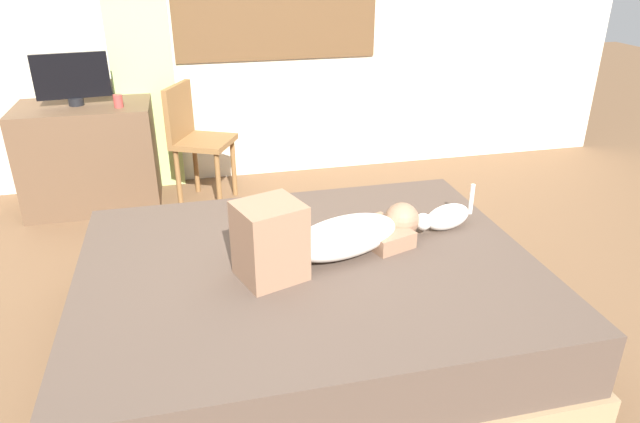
# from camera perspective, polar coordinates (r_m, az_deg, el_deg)

# --- Properties ---
(ground_plane) EXTENTS (16.00, 16.00, 0.00)m
(ground_plane) POSITION_cam_1_polar(r_m,az_deg,el_deg) (2.70, -1.19, -14.81)
(ground_plane) COLOR brown
(bed) EXTENTS (2.10, 1.65, 0.43)m
(bed) POSITION_cam_1_polar(r_m,az_deg,el_deg) (2.71, -1.10, -9.05)
(bed) COLOR #997A56
(bed) RESTS_ON ground
(person_lying) EXTENTS (0.93, 0.51, 0.34)m
(person_lying) POSITION_cam_1_polar(r_m,az_deg,el_deg) (2.56, 0.64, -2.51)
(person_lying) COLOR silver
(person_lying) RESTS_ON bed
(cat) EXTENTS (0.35, 0.18, 0.21)m
(cat) POSITION_cam_1_polar(r_m,az_deg,el_deg) (2.91, 12.34, -0.56)
(cat) COLOR silver
(cat) RESTS_ON bed
(desk) EXTENTS (0.90, 0.56, 0.74)m
(desk) POSITION_cam_1_polar(r_m,az_deg,el_deg) (4.39, -21.94, 5.14)
(desk) COLOR brown
(desk) RESTS_ON ground
(tv_monitor) EXTENTS (0.48, 0.10, 0.35)m
(tv_monitor) POSITION_cam_1_polar(r_m,az_deg,el_deg) (4.26, -23.53, 12.08)
(tv_monitor) COLOR black
(tv_monitor) RESTS_ON desk
(cup) EXTENTS (0.06, 0.06, 0.08)m
(cup) POSITION_cam_1_polar(r_m,az_deg,el_deg) (4.13, -19.51, 10.37)
(cup) COLOR #B23D38
(cup) RESTS_ON desk
(chair_by_desk) EXTENTS (0.51, 0.51, 0.86)m
(chair_by_desk) POSITION_cam_1_polar(r_m,az_deg,el_deg) (4.19, -12.47, 7.50)
(chair_by_desk) COLOR brown
(chair_by_desk) RESTS_ON ground
(curtain_left) EXTENTS (0.44, 0.06, 2.44)m
(curtain_left) POSITION_cam_1_polar(r_m,az_deg,el_deg) (4.43, -17.85, 17.31)
(curtain_left) COLOR #ADCC75
(curtain_left) RESTS_ON ground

